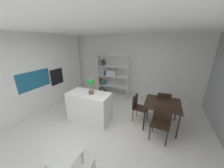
% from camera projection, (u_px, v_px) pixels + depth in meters
% --- Properties ---
extents(ground_plane, '(8.71, 8.71, 0.00)m').
position_uv_depth(ground_plane, '(98.00, 130.00, 3.62)').
color(ground_plane, silver).
extents(ceiling_slab, '(6.34, 5.71, 0.06)m').
position_uv_depth(ceiling_slab, '(94.00, 27.00, 2.73)').
color(ceiling_slab, white).
rests_on(ceiling_slab, ground_plane).
extents(back_partition, '(6.34, 0.06, 2.71)m').
position_uv_depth(back_partition, '(127.00, 67.00, 5.63)').
color(back_partition, silver).
rests_on(back_partition, ground_plane).
extents(tall_cabinet_run_left, '(0.67, 5.14, 2.71)m').
position_uv_depth(tall_cabinet_run_left, '(25.00, 75.00, 4.20)').
color(tall_cabinet_run_left, white).
rests_on(tall_cabinet_run_left, ground_plane).
extents(cabinet_niche_splashback, '(0.01, 1.17, 0.61)m').
position_uv_depth(cabinet_niche_splashback, '(35.00, 80.00, 4.18)').
color(cabinet_niche_splashback, '#1E6084').
rests_on(cabinet_niche_splashback, ground_plane).
extents(built_in_oven, '(0.06, 0.58, 0.62)m').
position_uv_depth(built_in_oven, '(57.00, 77.00, 5.02)').
color(built_in_oven, black).
rests_on(built_in_oven, ground_plane).
extents(kitchen_island, '(1.34, 0.64, 0.94)m').
position_uv_depth(kitchen_island, '(90.00, 107.00, 3.94)').
color(kitchen_island, white).
rests_on(kitchen_island, ground_plane).
extents(potted_plant_on_island, '(0.19, 0.19, 0.47)m').
position_uv_depth(potted_plant_on_island, '(91.00, 85.00, 3.66)').
color(potted_plant_on_island, brown).
rests_on(potted_plant_on_island, kitchen_island).
extents(open_bookshelf, '(1.45, 0.32, 1.89)m').
position_uv_depth(open_bookshelf, '(110.00, 76.00, 5.67)').
color(open_bookshelf, white).
rests_on(open_bookshelf, ground_plane).
extents(child_table, '(0.54, 0.51, 0.49)m').
position_uv_depth(child_table, '(64.00, 158.00, 2.27)').
color(child_table, white).
rests_on(child_table, ground_plane).
extents(dining_table, '(0.98, 0.97, 0.77)m').
position_uv_depth(dining_table, '(162.00, 105.00, 3.59)').
color(dining_table, black).
rests_on(dining_table, ground_plane).
extents(dining_chair_far, '(0.46, 0.49, 0.90)m').
position_uv_depth(dining_chair_far, '(163.00, 102.00, 4.08)').
color(dining_chair_far, black).
rests_on(dining_chair_far, ground_plane).
extents(dining_chair_near, '(0.51, 0.48, 0.84)m').
position_uv_depth(dining_chair_near, '(161.00, 120.00, 3.20)').
color(dining_chair_near, black).
rests_on(dining_chair_near, ground_plane).
extents(dining_chair_island_side, '(0.48, 0.46, 0.85)m').
position_uv_depth(dining_chair_island_side, '(138.00, 106.00, 3.92)').
color(dining_chair_island_side, black).
rests_on(dining_chair_island_side, ground_plane).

